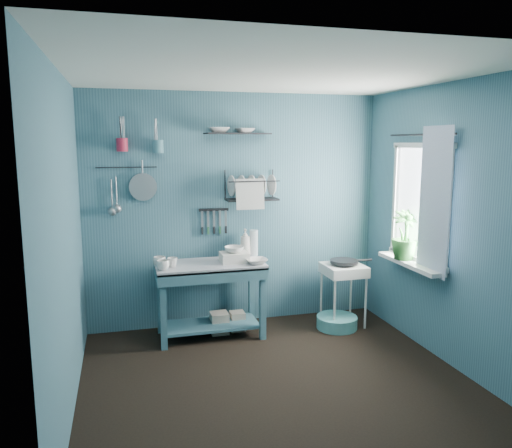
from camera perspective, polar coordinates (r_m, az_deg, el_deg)
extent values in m
plane|color=black|center=(4.39, 2.38, -17.50)|extent=(3.20, 3.20, 0.00)
plane|color=silver|center=(3.95, 2.64, 16.89)|extent=(3.20, 3.20, 0.00)
plane|color=#325866|center=(5.41, -2.31, 1.58)|extent=(3.20, 0.00, 3.20)
plane|color=#325866|center=(2.63, 12.52, -6.99)|extent=(3.20, 0.00, 3.20)
plane|color=#325866|center=(3.82, -21.02, -2.30)|extent=(0.00, 3.00, 3.00)
plane|color=#325866|center=(4.72, 21.37, -0.22)|extent=(0.00, 3.00, 3.00)
cube|color=#325D6B|center=(5.18, -5.24, -8.62)|extent=(1.12, 0.60, 0.77)
imported|color=silver|center=(4.86, -10.59, -4.65)|extent=(0.12, 0.12, 0.10)
imported|color=silver|center=(4.96, -9.53, -4.35)|extent=(0.14, 0.14, 0.09)
imported|color=silver|center=(5.01, -10.97, -4.23)|extent=(0.17, 0.17, 0.10)
cube|color=beige|center=(5.09, -2.50, -3.82)|extent=(0.28, 0.22, 0.10)
imported|color=silver|center=(5.08, -2.50, -2.94)|extent=(0.20, 0.19, 0.06)
imported|color=beige|center=(5.32, -1.24, -2.15)|extent=(0.11, 0.12, 0.30)
cylinder|color=silver|center=(5.37, -0.25, -2.16)|extent=(0.09, 0.09, 0.28)
imported|color=silver|center=(5.02, 0.06, -4.28)|extent=(0.22, 0.22, 0.05)
cube|color=silver|center=(5.57, 9.92, -7.97)|extent=(0.42, 0.42, 0.67)
cylinder|color=black|center=(5.47, 10.03, -4.24)|extent=(0.30, 0.30, 0.03)
cube|color=black|center=(5.33, -4.86, 1.64)|extent=(0.32, 0.02, 0.03)
cube|color=black|center=(5.29, -0.50, 4.45)|extent=(0.56, 0.26, 0.32)
cube|color=black|center=(5.27, -2.09, 10.29)|extent=(0.72, 0.27, 0.01)
imported|color=silver|center=(5.23, -4.24, 9.67)|extent=(0.24, 0.24, 0.05)
imported|color=silver|center=(5.29, -1.26, 10.00)|extent=(0.23, 0.23, 0.05)
cylinder|color=#A91F37|center=(5.15, -15.06, 8.74)|extent=(0.11, 0.11, 0.13)
cylinder|color=#3D727F|center=(5.16, -11.14, 8.68)|extent=(0.11, 0.11, 0.13)
cylinder|color=gray|center=(5.20, -12.79, 4.15)|extent=(0.28, 0.03, 0.28)
cylinder|color=gray|center=(5.21, -15.67, 3.57)|extent=(0.01, 0.01, 0.30)
cylinder|color=gray|center=(5.22, -16.17, 3.28)|extent=(0.01, 0.01, 0.30)
cylinder|color=black|center=(5.21, -14.58, 6.28)|extent=(0.60, 0.01, 0.01)
plane|color=white|center=(5.05, 18.32, 2.27)|extent=(0.00, 1.10, 1.10)
cube|color=silver|center=(5.11, 17.18, -4.33)|extent=(0.16, 0.95, 0.04)
plane|color=silver|center=(4.76, 19.67, 2.40)|extent=(0.00, 1.35, 1.35)
cylinder|color=black|center=(4.99, 18.26, 9.68)|extent=(0.02, 1.05, 0.02)
imported|color=#2C6D2B|center=(5.14, 16.69, -1.20)|extent=(0.31, 0.31, 0.49)
cube|color=gray|center=(5.34, -4.21, -11.20)|extent=(0.18, 0.18, 0.22)
cube|color=gray|center=(5.41, -2.15, -11.02)|extent=(0.15, 0.15, 0.20)
cylinder|color=teal|center=(5.54, 9.22, -11.01)|extent=(0.44, 0.44, 0.13)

